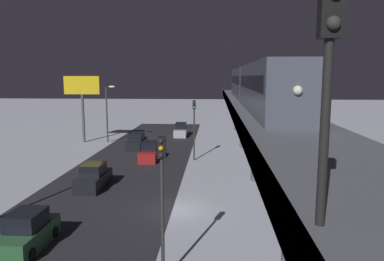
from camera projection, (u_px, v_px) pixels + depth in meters
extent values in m
plane|color=silver|center=(173.00, 210.00, 24.65)|extent=(240.00, 240.00, 0.00)
cube|color=#28282D|center=(92.00, 208.00, 25.00)|extent=(11.00, 89.00, 0.01)
cube|color=slate|center=(275.00, 122.00, 23.37)|extent=(5.00, 89.00, 0.80)
cube|color=#38383D|center=(237.00, 122.00, 23.51)|extent=(0.24, 87.22, 0.80)
cylinder|color=slate|center=(238.00, 114.00, 60.44)|extent=(1.40, 1.40, 5.57)
cylinder|color=slate|center=(246.00, 126.00, 45.80)|extent=(1.40, 1.40, 5.57)
cylinder|color=slate|center=(260.00, 149.00, 31.15)|extent=(1.40, 1.40, 5.57)
cylinder|color=slate|center=(299.00, 213.00, 16.51)|extent=(1.40, 1.40, 5.57)
cube|color=#4C5160|center=(269.00, 88.00, 25.88)|extent=(2.90, 18.00, 3.40)
cube|color=black|center=(269.00, 82.00, 25.82)|extent=(2.94, 16.20, 0.90)
cube|color=#4C5160|center=(247.00, 83.00, 44.24)|extent=(2.90, 18.00, 3.40)
cube|color=black|center=(247.00, 80.00, 44.18)|extent=(2.94, 16.20, 0.90)
sphere|color=white|center=(298.00, 90.00, 16.92)|extent=(0.44, 0.44, 0.44)
cylinder|color=black|center=(325.00, 132.00, 6.03)|extent=(0.16, 0.16, 3.20)
cube|color=black|center=(331.00, 9.00, 5.74)|extent=(0.36, 0.28, 0.90)
sphere|color=#333333|center=(334.00, 23.00, 5.62)|extent=(0.22, 0.22, 0.22)
cube|color=#2D6038|center=(27.00, 238.00, 19.11)|extent=(1.80, 4.19, 1.10)
cube|color=black|center=(26.00, 220.00, 18.97)|extent=(1.58, 2.01, 0.87)
cylinder|color=black|center=(31.00, 254.00, 17.81)|extent=(0.20, 0.64, 0.64)
cylinder|color=black|center=(54.00, 232.00, 20.38)|extent=(0.20, 0.64, 0.64)
cylinder|color=black|center=(25.00, 231.00, 20.48)|extent=(0.20, 0.64, 0.64)
cube|color=black|center=(137.00, 144.00, 45.62)|extent=(1.80, 4.73, 1.10)
cube|color=black|center=(137.00, 136.00, 45.47)|extent=(1.58, 2.27, 0.87)
cube|color=black|center=(94.00, 181.00, 29.53)|extent=(1.80, 4.53, 1.10)
cube|color=black|center=(93.00, 169.00, 29.39)|extent=(1.58, 2.17, 0.87)
cube|color=#B2B2B7|center=(181.00, 132.00, 55.11)|extent=(1.80, 4.54, 1.10)
cube|color=black|center=(181.00, 126.00, 54.96)|extent=(1.58, 2.18, 0.87)
cube|color=#A51E1E|center=(150.00, 155.00, 39.26)|extent=(1.80, 4.39, 1.10)
cube|color=black|center=(150.00, 146.00, 39.12)|extent=(1.58, 2.11, 0.87)
cylinder|color=#2D2D2D|center=(162.00, 221.00, 15.70)|extent=(0.16, 0.16, 5.50)
cube|color=black|center=(162.00, 147.00, 15.23)|extent=(0.32, 0.32, 0.90)
sphere|color=black|center=(161.00, 141.00, 15.01)|extent=(0.20, 0.20, 0.20)
sphere|color=yellow|center=(161.00, 148.00, 15.05)|extent=(0.20, 0.20, 0.20)
sphere|color=black|center=(161.00, 155.00, 15.10)|extent=(0.20, 0.20, 0.20)
cylinder|color=#2D2D2D|center=(194.00, 135.00, 38.82)|extent=(0.16, 0.16, 5.50)
cube|color=black|center=(194.00, 105.00, 38.35)|extent=(0.32, 0.32, 0.90)
sphere|color=black|center=(194.00, 102.00, 38.13)|extent=(0.20, 0.20, 0.20)
sphere|color=black|center=(194.00, 105.00, 38.17)|extent=(0.20, 0.20, 0.20)
sphere|color=#19E53F|center=(194.00, 108.00, 38.22)|extent=(0.20, 0.20, 0.20)
cylinder|color=#4C4C51|center=(83.00, 118.00, 49.48)|extent=(0.36, 0.36, 6.50)
cube|color=yellow|center=(82.00, 85.00, 48.83)|extent=(4.80, 0.30, 2.40)
cylinder|color=#38383D|center=(107.00, 115.00, 49.53)|extent=(0.20, 0.20, 7.50)
ellipsoid|color=#F4E5B2|center=(112.00, 87.00, 48.93)|extent=(0.90, 0.44, 0.30)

